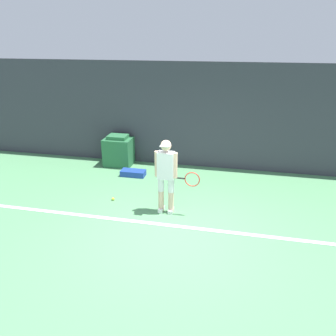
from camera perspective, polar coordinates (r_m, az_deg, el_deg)
ground_plane at (r=6.49m, az=0.71°, el=-11.11°), size 24.00×24.00×0.00m
back_wall at (r=9.29m, az=5.32°, el=8.94°), size 24.00×0.10×2.94m
court_baseline at (r=6.67m, az=1.08°, el=-10.07°), size 21.60×0.10×0.01m
tennis_player at (r=6.80m, az=-0.25°, el=-0.96°), size 0.96×0.29×1.62m
tennis_ball at (r=7.75m, az=-9.55°, el=-5.32°), size 0.07×0.07×0.07m
covered_chair at (r=9.71m, az=-8.59°, el=2.97°), size 0.79×0.64×0.91m
equipment_bag at (r=8.99m, az=-6.09°, el=-0.87°), size 0.66×0.31×0.16m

